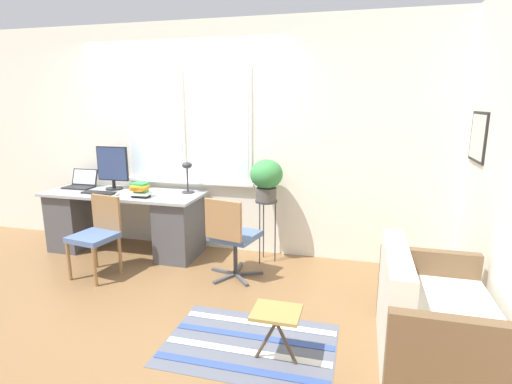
% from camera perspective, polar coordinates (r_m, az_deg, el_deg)
% --- Properties ---
extents(ground_plane, '(14.00, 14.00, 0.00)m').
position_cam_1_polar(ground_plane, '(4.63, -13.42, -10.36)').
color(ground_plane, brown).
extents(wall_back_with_window, '(9.00, 0.12, 2.70)m').
position_cam_1_polar(wall_back_with_window, '(4.97, -10.06, 7.53)').
color(wall_back_with_window, white).
rests_on(wall_back_with_window, ground_plane).
extents(wall_right_with_picture, '(0.08, 9.00, 2.70)m').
position_cam_1_polar(wall_right_with_picture, '(3.90, 30.41, 4.51)').
color(wall_right_with_picture, white).
rests_on(wall_right_with_picture, ground_plane).
extents(desk, '(1.91, 0.68, 0.74)m').
position_cam_1_polar(desk, '(5.09, -18.16, -3.83)').
color(desk, '#9EA3A8').
rests_on(desk, ground_plane).
extents(laptop, '(0.36, 0.28, 0.22)m').
position_cam_1_polar(laptop, '(5.48, -23.75, 1.12)').
color(laptop, black).
rests_on(laptop, desk).
extents(monitor, '(0.41, 0.20, 0.53)m').
position_cam_1_polar(monitor, '(5.17, -19.79, 3.37)').
color(monitor, black).
rests_on(monitor, desk).
extents(keyboard, '(0.41, 0.13, 0.02)m').
position_cam_1_polar(keyboard, '(5.04, -21.50, -0.09)').
color(keyboard, black).
rests_on(keyboard, desk).
extents(mouse, '(0.04, 0.06, 0.03)m').
position_cam_1_polar(mouse, '(4.87, -19.17, -0.25)').
color(mouse, silver).
rests_on(mouse, desk).
extents(desk_lamp, '(0.15, 0.15, 0.37)m').
position_cam_1_polar(desk_lamp, '(4.75, -9.80, 2.93)').
color(desk_lamp, '#2D2D33').
rests_on(desk_lamp, desk).
extents(book_stack, '(0.22, 0.17, 0.16)m').
position_cam_1_polar(book_stack, '(4.67, -16.21, 0.30)').
color(book_stack, black).
rests_on(book_stack, desk).
extents(desk_chair_wooden, '(0.46, 0.47, 0.83)m').
position_cam_1_polar(desk_chair_wooden, '(4.48, -21.76, -5.46)').
color(desk_chair_wooden, olive).
rests_on(desk_chair_wooden, ground_plane).
extents(office_chair_swivel, '(0.57, 0.57, 0.87)m').
position_cam_1_polar(office_chair_swivel, '(4.08, -3.50, -6.21)').
color(office_chair_swivel, '#47474C').
rests_on(office_chair_swivel, ground_plane).
extents(couch_loveseat, '(0.76, 1.16, 0.80)m').
position_cam_1_polar(couch_loveseat, '(3.17, 23.84, -16.86)').
color(couch_loveseat, silver).
rests_on(couch_loveseat, ground_plane).
extents(plant_stand, '(0.25, 0.25, 0.72)m').
position_cam_1_polar(plant_stand, '(4.48, 1.47, -2.44)').
color(plant_stand, '#333338').
rests_on(plant_stand, ground_plane).
extents(potted_plant, '(0.36, 0.36, 0.46)m').
position_cam_1_polar(potted_plant, '(4.40, 1.50, 2.14)').
color(potted_plant, '#514C47').
rests_on(potted_plant, plant_stand).
extents(floor_rug_striped, '(1.28, 0.89, 0.01)m').
position_cam_1_polar(floor_rug_striped, '(3.23, -0.89, -20.91)').
color(floor_rug_striped, '#565B6B').
rests_on(floor_rug_striped, ground_plane).
extents(folding_stool, '(0.33, 0.28, 0.39)m').
position_cam_1_polar(folding_stool, '(2.89, 2.92, -17.38)').
color(folding_stool, olive).
rests_on(folding_stool, ground_plane).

